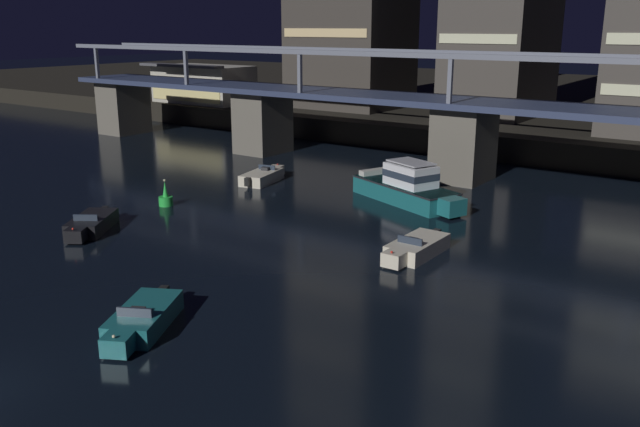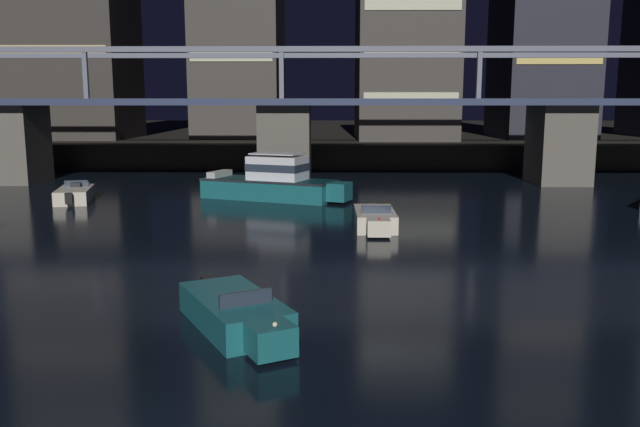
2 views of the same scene
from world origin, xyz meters
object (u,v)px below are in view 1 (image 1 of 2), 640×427
Objects in this scene: speedboat_mid_center at (91,224)px; speedboat_far_center at (263,176)px; cabin_cruiser_near_left at (407,187)px; speedboat_near_center at (142,319)px; river_bridge at (465,127)px; waterfront_pavilion at (203,84)px; channel_buoy at (166,199)px; speedboat_near_right at (416,248)px.

speedboat_far_center is at bearing 90.71° from speedboat_mid_center.
speedboat_mid_center is at bearing -89.29° from speedboat_far_center.
cabin_cruiser_near_left reaches higher than speedboat_near_center.
river_bridge is 17.20× the size of speedboat_near_center.
speedboat_mid_center is at bearing -52.70° from waterfront_pavilion.
river_bridge is at bearing 91.57° from speedboat_near_center.
river_bridge is 27.15m from speedboat_mid_center.
waterfront_pavilion is (-39.16, 11.91, 0.42)m from river_bridge.
speedboat_far_center is (-11.61, -0.95, -0.64)m from cabin_cruiser_near_left.
waterfront_pavilion is 2.60× the size of speedboat_mid_center.
speedboat_near_center is at bearing -59.96° from speedboat_far_center.
channel_buoy is (-12.39, -18.04, -3.54)m from river_bridge.
speedboat_near_center and speedboat_mid_center have the same top height.
speedboat_mid_center is (-12.43, 6.66, 0.00)m from speedboat_near_center.
speedboat_far_center is 2.96× the size of channel_buoy.
speedboat_mid_center is at bearing -115.48° from river_bridge.
speedboat_mid_center is at bearing -82.62° from channel_buoy.
speedboat_near_center is 14.39m from speedboat_near_right.
speedboat_near_right and speedboat_far_center have the same top height.
waterfront_pavilion is at bearing 142.46° from speedboat_far_center.
channel_buoy is (-12.23, -9.85, -0.57)m from cabin_cruiser_near_left.
speedboat_far_center is (-0.19, 15.16, 0.00)m from speedboat_mid_center.
waterfront_pavilion is 40.37m from channel_buoy.
speedboat_mid_center is 15.16m from speedboat_far_center.
river_bridge is 31.18m from speedboat_near_center.
speedboat_near_right is 1.00× the size of speedboat_far_center.
speedboat_near_right is at bearing -25.49° from speedboat_far_center.
cabin_cruiser_near_left is at bearing -27.27° from waterfront_pavilion.
speedboat_near_center is at bearing -87.47° from cabin_cruiser_near_left.
speedboat_mid_center and speedboat_far_center have the same top height.
river_bridge reaches higher than channel_buoy.
speedboat_near_right is at bearing 22.59° from speedboat_mid_center.
speedboat_near_center is 25.20m from speedboat_far_center.
cabin_cruiser_near_left is 1.78× the size of speedboat_near_right.
channel_buoy is (-17.69, -0.76, 0.06)m from speedboat_near_right.
channel_buoy reaches higher than speedboat_near_right.
waterfront_pavilion is at bearing 163.08° from river_bridge.
speedboat_mid_center is (27.58, -36.21, -4.02)m from waterfront_pavilion.
river_bridge is 8.71m from cabin_cruiser_near_left.
cabin_cruiser_near_left is 10.62m from speedboat_near_right.
speedboat_near_center is (40.01, -42.87, -4.02)m from waterfront_pavilion.
cabin_cruiser_near_left reaches higher than speedboat_near_right.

